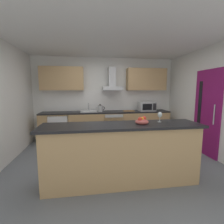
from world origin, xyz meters
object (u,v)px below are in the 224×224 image
at_px(oven, 113,125).
at_px(sink, 89,111).
at_px(fruit_bowl, 142,121).
at_px(wine_glass, 160,115).
at_px(kettle, 100,108).
at_px(refrigerator, 60,128).
at_px(microwave, 147,106).
at_px(chopping_board, 129,111).
at_px(range_hood, 112,83).

height_order(oven, sink, sink).
bearing_deg(fruit_bowl, wine_glass, 17.15).
height_order(oven, kettle, kettle).
distance_m(oven, sink, 0.88).
bearing_deg(wine_glass, refrigerator, 131.48).
relative_size(oven, wine_glass, 4.50).
bearing_deg(refrigerator, kettle, -1.43).
relative_size(microwave, chopping_board, 1.47).
bearing_deg(fruit_bowl, oven, 92.49).
bearing_deg(wine_glass, kettle, 110.19).
xyz_separation_m(kettle, range_hood, (0.39, 0.16, 0.78)).
xyz_separation_m(oven, sink, (-0.75, 0.01, 0.47)).
relative_size(range_hood, wine_glass, 4.05).
bearing_deg(fruit_bowl, sink, 108.84).
height_order(range_hood, fruit_bowl, range_hood).
height_order(microwave, wine_glass, microwave).
bearing_deg(microwave, fruit_bowl, -112.21).
height_order(refrigerator, range_hood, range_hood).
distance_m(refrigerator, kettle, 1.37).
distance_m(fruit_bowl, chopping_board, 2.50).
height_order(range_hood, wine_glass, range_hood).
xyz_separation_m(refrigerator, microwave, (2.75, -0.03, 0.62)).
xyz_separation_m(refrigerator, fruit_bowl, (1.74, -2.49, 0.64)).
distance_m(microwave, fruit_bowl, 2.66).
xyz_separation_m(range_hood, fruit_bowl, (0.11, -2.62, -0.73)).
bearing_deg(chopping_board, range_hood, 163.35).
relative_size(sink, wine_glass, 2.81).
height_order(oven, range_hood, range_hood).
xyz_separation_m(sink, kettle, (0.35, -0.04, 0.08)).
height_order(sink, chopping_board, sink).
height_order(refrigerator, chopping_board, chopping_board).
bearing_deg(range_hood, fruit_bowl, -87.63).
bearing_deg(sink, range_hood, 9.04).
xyz_separation_m(oven, microwave, (1.11, -0.03, 0.59)).
xyz_separation_m(oven, wine_glass, (0.47, -2.38, 0.68)).
distance_m(range_hood, chopping_board, 1.03).
relative_size(refrigerator, sink, 1.70).
bearing_deg(wine_glass, fruit_bowl, -162.85).
distance_m(microwave, sink, 1.86).
height_order(oven, microwave, microwave).
relative_size(sink, chopping_board, 1.47).
relative_size(refrigerator, microwave, 1.70).
bearing_deg(range_hood, wine_glass, -79.42).
height_order(refrigerator, kettle, kettle).
bearing_deg(microwave, kettle, -179.78).
height_order(refrigerator, fruit_bowl, fruit_bowl).
height_order(fruit_bowl, chopping_board, fruit_bowl).
bearing_deg(fruit_bowl, microwave, 67.79).
relative_size(oven, refrigerator, 0.94).
relative_size(sink, kettle, 1.73).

